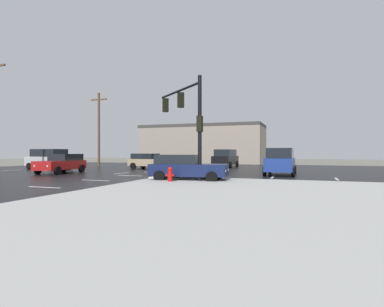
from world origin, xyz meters
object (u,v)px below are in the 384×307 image
Objects in this scene: sedan_red at (62,163)px; utility_pole_far at (99,128)px; suv_silver at (49,159)px; sedan_tan at (149,161)px; traffic_signal_mast at (187,113)px; suv_black at (226,158)px; fire_hydrant at (170,174)px; sedan_navy at (186,167)px; suv_blue at (280,161)px.

utility_pole_far is (-4.42, 10.88, 3.79)m from sedan_red.
sedan_tan is at bearing 29.13° from suv_silver.
sedan_red is (5.34, -4.04, -0.24)m from suv_silver.
suv_black is (-1.79, 17.29, -3.03)m from traffic_signal_mast.
suv_silver reaches higher than fire_hydrant.
sedan_red is at bearing 146.60° from suv_black.
suv_black is at bearing 13.82° from utility_pole_far.
suv_black reaches higher than sedan_navy.
suv_black reaches higher than fire_hydrant.
traffic_signal_mast is 7.47× the size of fire_hydrant.
sedan_tan is (-8.23, 11.14, 0.00)m from sedan_navy.
suv_blue is 22.78m from utility_pole_far.
suv_black is at bearing 33.88° from suv_blue.
suv_blue is 13.71m from sedan_tan.
fire_hydrant is 19.24m from suv_silver.
sedan_red is at bearing -67.88° from utility_pole_far.
sedan_tan is 9.58m from utility_pole_far.
fire_hydrant is 0.09× the size of utility_pole_far.
sedan_navy is at bearing 146.71° from suv_blue.
fire_hydrant is 0.17× the size of sedan_red.
sedan_red is at bearing 104.27° from suv_blue.
traffic_signal_mast is 1.27× the size of sedan_tan.
utility_pole_far reaches higher than sedan_red.
suv_black is 1.05× the size of sedan_tan.
utility_pole_far reaches higher than suv_blue.
sedan_navy is 1.00× the size of sedan_tan.
suv_silver is 7.76m from utility_pole_far.
suv_silver is 1.02× the size of suv_black.
sedan_red reaches higher than fire_hydrant.
fire_hydrant is 1.64m from sedan_navy.
fire_hydrant is (-0.28, -1.98, -3.58)m from traffic_signal_mast.
sedan_navy is (12.10, -3.20, 0.00)m from sedan_red.
traffic_signal_mast reaches higher than suv_blue.
sedan_tan is (-8.17, 10.73, -3.27)m from traffic_signal_mast.
utility_pole_far is (-16.52, 14.08, 3.79)m from sedan_navy.
traffic_signal_mast is 1.21× the size of suv_black.
traffic_signal_mast is at bearing -39.73° from utility_pole_far.
sedan_navy is 0.53× the size of utility_pole_far.
suv_silver is 6.70m from sedan_red.
suv_silver reaches higher than sedan_navy.
sedan_red is at bearing -30.94° from suv_silver.
fire_hydrant is 10.32m from suv_blue.
suv_silver reaches higher than sedan_red.
suv_blue is 22.36m from suv_silver.
utility_pole_far is at bearing -162.87° from sedan_red.
fire_hydrant is 14.97m from sedan_tan.
suv_black is at bearing 90.59° from sedan_navy.
suv_blue is (5.27, 8.85, 0.55)m from fire_hydrant.
suv_blue is at bearing 98.46° from sedan_red.
utility_pole_far is at bearing 2.80° from traffic_signal_mast.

